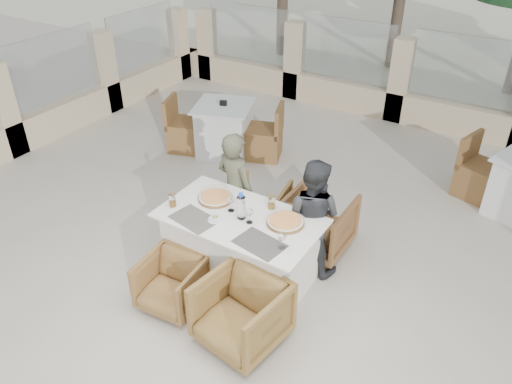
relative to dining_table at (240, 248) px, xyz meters
The scene contains 23 objects.
ground 0.39m from the dining_table, ahead, with size 80.00×80.00×0.00m, color beige.
sand_patch 14.01m from the dining_table, 89.86° to the left, with size 30.00×16.00×0.01m, color #EFE7C3.
perimeter_wall_far 4.82m from the dining_table, 89.60° to the left, with size 10.00×0.34×1.60m, color beige, non-canonical shape.
perimeter_wall_left 4.73m from the dining_table, 161.43° to the left, with size 0.34×7.00×1.60m, color beige, non-canonical shape.
dining_table is the anchor object (origin of this frame).
placemat_near_left 0.59m from the dining_table, 143.94° to the right, with size 0.45×0.30×0.00m, color #625D54.
placemat_near_right 0.60m from the dining_table, 33.46° to the right, with size 0.45×0.30×0.00m, color #524C46.
pizza_left 0.57m from the dining_table, 161.70° to the left, with size 0.36×0.36×0.05m, color #DE571E.
pizza_right 0.61m from the dining_table, 18.30° to the left, with size 0.36×0.36×0.05m, color orange.
water_bottle 0.53m from the dining_table, 10.49° to the right, with size 0.08×0.08×0.29m, color #9EB3CF.
wine_glass_centre 0.50m from the dining_table, 161.37° to the left, with size 0.08×0.08×0.18m, color silver, non-canonical shape.
wine_glass_near 0.49m from the dining_table, 11.71° to the right, with size 0.08×0.08×0.18m, color white, non-canonical shape.
wine_glass_corner 0.78m from the dining_table, 19.07° to the right, with size 0.08×0.08×0.18m, color white, non-canonical shape.
beer_glass_left 0.84m from the dining_table, 163.91° to the right, with size 0.07×0.07×0.14m, color #BE751A.
beer_glass_right 0.57m from the dining_table, 58.80° to the left, with size 0.07×0.07×0.14m, color #C3831B.
olive_dish 0.47m from the dining_table, 136.20° to the right, with size 0.11×0.11×0.04m, color silver, non-canonical shape.
armchair_far_left 0.94m from the dining_table, 109.38° to the left, with size 0.62×0.63×0.58m, color olive.
armchair_far_right 0.99m from the dining_table, 62.91° to the left, with size 0.71×0.73×0.66m, color brown.
armchair_near_left 0.78m from the dining_table, 117.29° to the right, with size 0.57×0.58×0.53m, color olive.
armchair_near_right 0.84m from the dining_table, 56.17° to the right, with size 0.70×0.72×0.65m, color olive.
diner_left 0.72m from the dining_table, 127.85° to the left, with size 0.50×0.33×1.36m, color #52533C.
diner_right 0.79m from the dining_table, 45.31° to the left, with size 0.63×0.49×1.31m, color #353639.
bg_table_a 2.83m from the dining_table, 128.31° to the left, with size 1.64×0.82×0.77m, color silver, non-canonical shape.
Camera 1 is at (2.21, -3.30, 3.60)m, focal length 35.00 mm.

